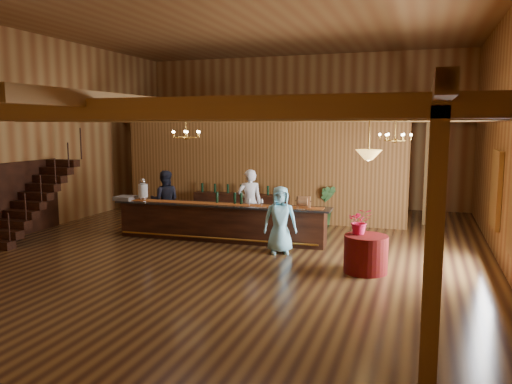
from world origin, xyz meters
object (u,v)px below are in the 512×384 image
(tasting_bar, at_px, (220,222))
(floor_plant, at_px, (327,205))
(raffle_drum, at_px, (303,201))
(beverage_dispenser, at_px, (143,190))
(chandelier_right, at_px, (395,137))
(staff_second, at_px, (165,200))
(pendant_lamp, at_px, (369,155))
(bartender, at_px, (250,202))
(guest, at_px, (280,220))
(backbar_shelf, at_px, (241,207))
(chandelier_left, at_px, (186,134))
(round_table, at_px, (366,254))

(tasting_bar, xyz_separation_m, floor_plant, (2.25, 2.94, 0.11))
(raffle_drum, distance_m, floor_plant, 2.95)
(beverage_dispenser, distance_m, chandelier_right, 6.78)
(staff_second, bearing_deg, pendant_lamp, 134.68)
(pendant_lamp, distance_m, bartender, 4.47)
(chandelier_right, relative_size, bartender, 0.44)
(tasting_bar, height_order, chandelier_right, chandelier_right)
(chandelier_right, xyz_separation_m, pendant_lamp, (-0.33, -3.02, -0.29))
(tasting_bar, xyz_separation_m, chandelier_right, (4.23, 1.34, 2.20))
(tasting_bar, bearing_deg, pendant_lamp, -25.41)
(raffle_drum, distance_m, guest, 0.93)
(beverage_dispenser, relative_size, raffle_drum, 1.76)
(floor_plant, bearing_deg, guest, -96.55)
(raffle_drum, bearing_deg, backbar_shelf, 134.49)
(chandelier_left, distance_m, pendant_lamp, 5.35)
(backbar_shelf, bearing_deg, tasting_bar, -80.77)
(tasting_bar, height_order, round_table, tasting_bar)
(beverage_dispenser, xyz_separation_m, raffle_drum, (4.43, 0.07, -0.11))
(raffle_drum, bearing_deg, chandelier_right, 32.60)
(raffle_drum, height_order, guest, guest)
(raffle_drum, xyz_separation_m, staff_second, (-4.19, 0.68, -0.28))
(raffle_drum, xyz_separation_m, pendant_lamp, (1.71, -1.71, 1.27))
(beverage_dispenser, xyz_separation_m, guest, (4.07, -0.71, -0.45))
(chandelier_left, distance_m, staff_second, 2.16)
(chandelier_right, relative_size, guest, 0.51)
(chandelier_left, xyz_separation_m, guest, (2.90, -1.02, -1.96))
(tasting_bar, relative_size, guest, 3.64)
(bartender, xyz_separation_m, floor_plant, (1.73, 2.11, -0.31))
(guest, bearing_deg, staff_second, 139.98)
(raffle_drum, relative_size, chandelier_left, 0.42)
(raffle_drum, height_order, pendant_lamp, pendant_lamp)
(beverage_dispenser, distance_m, floor_plant, 5.43)
(round_table, bearing_deg, chandelier_right, 83.71)
(backbar_shelf, relative_size, pendant_lamp, 3.38)
(tasting_bar, relative_size, floor_plant, 4.85)
(staff_second, bearing_deg, floor_plant, -175.56)
(staff_second, xyz_separation_m, floor_plant, (4.25, 2.23, -0.26))
(backbar_shelf, xyz_separation_m, chandelier_right, (4.65, -1.35, 2.26))
(beverage_dispenser, height_order, round_table, beverage_dispenser)
(floor_plant, bearing_deg, beverage_dispenser, -146.44)
(tasting_bar, distance_m, raffle_drum, 2.28)
(beverage_dispenser, height_order, chandelier_right, chandelier_right)
(tasting_bar, xyz_separation_m, pendant_lamp, (3.90, -1.68, 1.92))
(staff_second, relative_size, floor_plant, 1.44)
(bartender, height_order, floor_plant, bartender)
(raffle_drum, bearing_deg, floor_plant, 88.88)
(bartender, relative_size, guest, 1.14)
(beverage_dispenser, xyz_separation_m, round_table, (6.14, -1.64, -0.86))
(round_table, distance_m, chandelier_left, 5.84)
(tasting_bar, relative_size, beverage_dispenser, 9.61)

